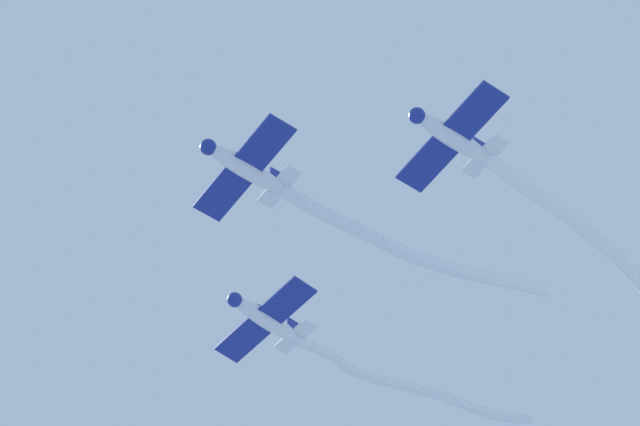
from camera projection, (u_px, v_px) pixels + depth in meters
airplane_lead at (245, 168)px, 74.47m from camera, size 7.21×6.29×1.95m
smoke_trail_lead at (417, 251)px, 79.46m from camera, size 10.81×16.48×3.47m
airplane_left_wing at (452, 137)px, 73.21m from camera, size 7.23×6.27×1.95m
smoke_trail_left_wing at (628, 280)px, 78.76m from camera, size 18.67×16.83×2.01m
airplane_right_wing at (266, 319)px, 81.69m from camera, size 6.90×6.54×1.95m
smoke_trail_right_wing at (413, 387)px, 86.92m from camera, size 10.39×15.49×3.00m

